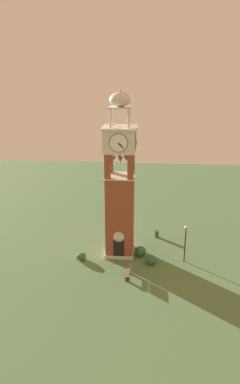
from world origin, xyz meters
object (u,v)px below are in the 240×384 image
Objects in this scene: clock_tower at (120,192)px; lamp_post at (186,237)px; park_bench at (129,272)px; trash_bin at (157,234)px.

clock_tower is 4.21× the size of lamp_post.
park_bench is at bearing -74.55° from clock_tower.
park_bench reaches higher than trash_bin.
park_bench is 0.40× the size of lamp_post.
clock_tower is 8.02m from park_bench.
lamp_post is at bearing -10.41° from clock_tower.
lamp_post reaches higher than park_bench.
clock_tower is 8.01m from lamp_post.
clock_tower is at bearing -134.07° from trash_bin.
clock_tower is 21.12× the size of trash_bin.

